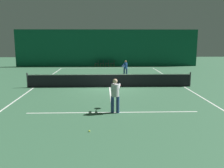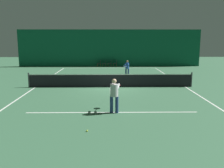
{
  "view_description": "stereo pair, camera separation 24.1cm",
  "coord_description": "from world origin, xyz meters",
  "px_view_note": "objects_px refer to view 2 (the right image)",
  "views": [
    {
      "loc": [
        -0.42,
        -17.96,
        3.51
      ],
      "look_at": [
        0.04,
        -3.95,
        0.94
      ],
      "focal_mm": 40.0,
      "sensor_mm": 36.0,
      "label": 1
    },
    {
      "loc": [
        -0.18,
        -17.96,
        3.51
      ],
      "look_at": [
        0.04,
        -3.95,
        0.94
      ],
      "focal_mm": 40.0,
      "sensor_mm": 36.0,
      "label": 2
    }
  ],
  "objects_px": {
    "courtside_chair_2": "(110,63)",
    "courtside_chair_3": "(115,63)",
    "courtside_chair_0": "(100,63)",
    "tennis_ball": "(87,131)",
    "courtside_chair_1": "(105,63)",
    "player_near": "(114,93)",
    "player_far": "(127,67)",
    "tennis_net": "(111,80)"
  },
  "relations": [
    {
      "from": "courtside_chair_2",
      "to": "courtside_chair_3",
      "type": "height_order",
      "value": "same"
    },
    {
      "from": "courtside_chair_0",
      "to": "tennis_ball",
      "type": "xyz_separation_m",
      "value": [
        0.26,
        -22.21,
        -0.45
      ]
    },
    {
      "from": "courtside_chair_3",
      "to": "courtside_chair_0",
      "type": "bearing_deg",
      "value": -90.0
    },
    {
      "from": "courtside_chair_0",
      "to": "courtside_chair_1",
      "type": "distance_m",
      "value": 0.67
    },
    {
      "from": "courtside_chair_3",
      "to": "courtside_chair_1",
      "type": "bearing_deg",
      "value": -90.0
    },
    {
      "from": "player_near",
      "to": "player_far",
      "type": "distance_m",
      "value": 11.69
    },
    {
      "from": "courtside_chair_0",
      "to": "courtside_chair_2",
      "type": "distance_m",
      "value": 1.33
    },
    {
      "from": "player_far",
      "to": "tennis_ball",
      "type": "relative_size",
      "value": 22.66
    },
    {
      "from": "tennis_net",
      "to": "tennis_ball",
      "type": "bearing_deg",
      "value": -96.34
    },
    {
      "from": "player_far",
      "to": "tennis_net",
      "type": "bearing_deg",
      "value": -0.1
    },
    {
      "from": "courtside_chair_0",
      "to": "courtside_chair_2",
      "type": "height_order",
      "value": "same"
    },
    {
      "from": "tennis_net",
      "to": "courtside_chair_3",
      "type": "bearing_deg",
      "value": 86.77
    },
    {
      "from": "player_near",
      "to": "tennis_ball",
      "type": "bearing_deg",
      "value": 166.29
    },
    {
      "from": "courtside_chair_0",
      "to": "courtside_chair_3",
      "type": "xyz_separation_m",
      "value": [
        2.0,
        0.0,
        0.0
      ]
    },
    {
      "from": "courtside_chair_1",
      "to": "tennis_ball",
      "type": "bearing_deg",
      "value": -1.05
    },
    {
      "from": "courtside_chair_0",
      "to": "courtside_chair_1",
      "type": "bearing_deg",
      "value": 90.0
    },
    {
      "from": "courtside_chair_0",
      "to": "player_near",
      "type": "bearing_deg",
      "value": 3.96
    },
    {
      "from": "tennis_net",
      "to": "courtside_chair_1",
      "type": "distance_m",
      "value": 13.32
    },
    {
      "from": "player_far",
      "to": "courtside_chair_3",
      "type": "bearing_deg",
      "value": -157.04
    },
    {
      "from": "courtside_chair_0",
      "to": "tennis_net",
      "type": "bearing_deg",
      "value": 5.36
    },
    {
      "from": "courtside_chair_1",
      "to": "courtside_chair_2",
      "type": "bearing_deg",
      "value": 90.0
    },
    {
      "from": "player_near",
      "to": "courtside_chair_3",
      "type": "height_order",
      "value": "player_near"
    },
    {
      "from": "player_far",
      "to": "courtside_chair_0",
      "type": "distance_m",
      "value": 8.62
    },
    {
      "from": "player_far",
      "to": "tennis_ball",
      "type": "xyz_separation_m",
      "value": [
        -2.59,
        -14.09,
        -0.84
      ]
    },
    {
      "from": "courtside_chair_1",
      "to": "courtside_chair_2",
      "type": "xyz_separation_m",
      "value": [
        0.67,
        0.0,
        0.0
      ]
    },
    {
      "from": "player_far",
      "to": "courtside_chair_3",
      "type": "relative_size",
      "value": 1.78
    },
    {
      "from": "courtside_chair_1",
      "to": "courtside_chair_0",
      "type": "bearing_deg",
      "value": -90.0
    },
    {
      "from": "player_near",
      "to": "courtside_chair_3",
      "type": "relative_size",
      "value": 1.96
    },
    {
      "from": "tennis_net",
      "to": "player_near",
      "type": "height_order",
      "value": "player_near"
    },
    {
      "from": "player_far",
      "to": "tennis_ball",
      "type": "height_order",
      "value": "player_far"
    },
    {
      "from": "tennis_ball",
      "to": "courtside_chair_3",
      "type": "bearing_deg",
      "value": 85.52
    },
    {
      "from": "player_near",
      "to": "courtside_chair_0",
      "type": "relative_size",
      "value": 1.96
    },
    {
      "from": "player_near",
      "to": "courtside_chair_3",
      "type": "bearing_deg",
      "value": 8.3
    },
    {
      "from": "courtside_chair_1",
      "to": "tennis_ball",
      "type": "xyz_separation_m",
      "value": [
        -0.41,
        -22.21,
        -0.45
      ]
    },
    {
      "from": "courtside_chair_3",
      "to": "tennis_ball",
      "type": "xyz_separation_m",
      "value": [
        -1.74,
        -22.21,
        -0.45
      ]
    },
    {
      "from": "courtside_chair_0",
      "to": "courtside_chair_1",
      "type": "xyz_separation_m",
      "value": [
        0.67,
        0.0,
        0.0
      ]
    },
    {
      "from": "tennis_net",
      "to": "player_near",
      "type": "xyz_separation_m",
      "value": [
        0.11,
        -6.41,
        0.45
      ]
    },
    {
      "from": "tennis_net",
      "to": "courtside_chair_2",
      "type": "distance_m",
      "value": 13.3
    },
    {
      "from": "player_near",
      "to": "courtside_chair_0",
      "type": "bearing_deg",
      "value": 14.11
    },
    {
      "from": "tennis_ball",
      "to": "courtside_chair_0",
      "type": "bearing_deg",
      "value": 90.67
    },
    {
      "from": "tennis_net",
      "to": "player_near",
      "type": "distance_m",
      "value": 6.43
    },
    {
      "from": "player_near",
      "to": "courtside_chair_1",
      "type": "height_order",
      "value": "player_near"
    }
  ]
}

